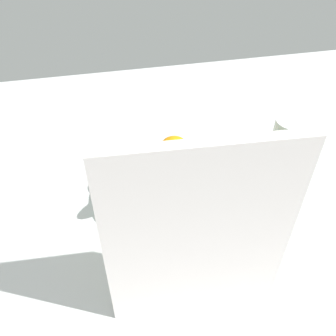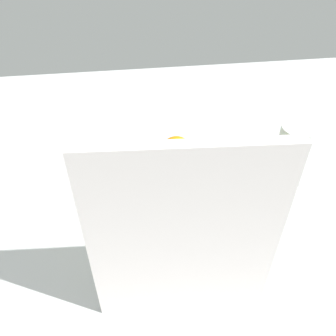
# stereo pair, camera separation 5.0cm
# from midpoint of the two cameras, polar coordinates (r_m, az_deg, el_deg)

# --- Properties ---
(ground_plane) EXTENTS (1.80, 1.40, 0.03)m
(ground_plane) POSITION_cam_midpoint_polar(r_m,az_deg,el_deg) (0.84, -1.34, -6.16)
(ground_plane) COLOR #B1B4B4
(fruit_bowl) EXTENTS (0.27, 0.27, 0.06)m
(fruit_bowl) POSITION_cam_midpoint_polar(r_m,az_deg,el_deg) (0.82, -1.76, -3.68)
(fruit_bowl) COLOR #4F9B63
(fruit_bowl) RESTS_ON ground_plane
(orange_front_left) EXTENTS (0.07, 0.07, 0.07)m
(orange_front_left) POSITION_cam_midpoint_polar(r_m,az_deg,el_deg) (0.82, -0.77, 2.64)
(orange_front_left) COLOR orange
(orange_front_left) RESTS_ON fruit_bowl
(orange_front_right) EXTENTS (0.07, 0.07, 0.07)m
(orange_front_right) POSITION_cam_midpoint_polar(r_m,az_deg,el_deg) (0.79, -6.11, 0.49)
(orange_front_right) COLOR orange
(orange_front_right) RESTS_ON fruit_bowl
(orange_center) EXTENTS (0.07, 0.07, 0.07)m
(orange_center) POSITION_cam_midpoint_polar(r_m,az_deg,el_deg) (0.74, -5.16, -3.13)
(orange_center) COLOR orange
(orange_center) RESTS_ON fruit_bowl
(orange_back_left) EXTENTS (0.07, 0.07, 0.07)m
(orange_back_left) POSITION_cam_midpoint_polar(r_m,az_deg,el_deg) (0.74, -0.03, -2.89)
(orange_back_left) COLOR orange
(orange_back_left) RESTS_ON fruit_bowl
(orange_back_right) EXTENTS (0.07, 0.07, 0.07)m
(orange_back_right) POSITION_cam_midpoint_polar(r_m,az_deg,el_deg) (0.79, 3.48, 0.40)
(orange_back_right) COLOR orange
(orange_back_right) RESTS_ON fruit_bowl
(banana_bunch) EXTENTS (0.18, 0.12, 0.11)m
(banana_bunch) POSITION_cam_midpoint_polar(r_m,az_deg,el_deg) (0.74, -1.69, -1.03)
(banana_bunch) COLOR yellow
(banana_bunch) RESTS_ON fruit_bowl
(cutting_board) EXTENTS (0.28, 0.04, 0.36)m
(cutting_board) POSITION_cam_midpoint_polar(r_m,az_deg,el_deg) (0.53, 2.24, -11.48)
(cutting_board) COLOR white
(cutting_board) RESTS_ON ground_plane
(thermos_tumbler) EXTENTS (0.08, 0.08, 0.16)m
(thermos_tumbler) POSITION_cam_midpoint_polar(r_m,az_deg,el_deg) (0.89, 16.79, 3.01)
(thermos_tumbler) COLOR #B9BEB7
(thermos_tumbler) RESTS_ON ground_plane
(jar_lid) EXTENTS (0.07, 0.07, 0.01)m
(jar_lid) POSITION_cam_midpoint_polar(r_m,az_deg,el_deg) (0.94, 11.86, 0.27)
(jar_lid) COLOR white
(jar_lid) RESTS_ON ground_plane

